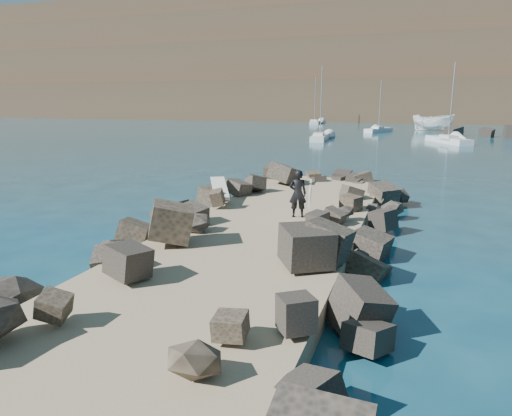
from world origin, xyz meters
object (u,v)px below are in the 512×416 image
object	(u,v)px
surfboard_resting	(220,191)
sailboat_b	(378,130)
surfer_with_board	(300,194)
boat_imported	(433,122)

from	to	relation	value
surfboard_resting	sailboat_b	xyz separation A→B (m)	(1.97, 56.75, -0.69)
surfer_with_board	boat_imported	bearing A→B (deg)	84.59
boat_imported	sailboat_b	world-z (taller)	sailboat_b
surfer_with_board	sailboat_b	size ratio (longest dim) A/B	0.26
surfer_with_board	surfboard_resting	bearing A→B (deg)	157.60
surfer_with_board	sailboat_b	distance (m)	58.38
surfboard_resting	sailboat_b	distance (m)	56.78
boat_imported	sailboat_b	size ratio (longest dim) A/B	0.88
boat_imported	surfer_with_board	size ratio (longest dim) A/B	3.32
sailboat_b	boat_imported	bearing A→B (deg)	38.03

